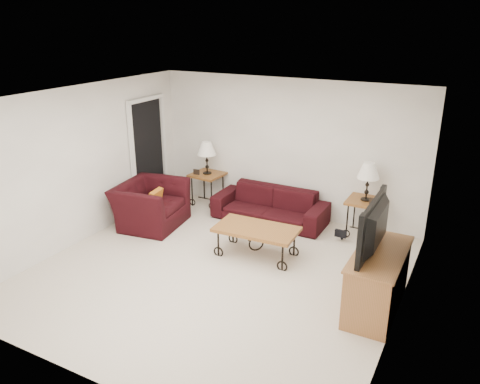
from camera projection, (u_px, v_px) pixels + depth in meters
name	position (u px, v px, depth m)	size (l,w,h in m)	color
ground	(218.00, 271.00, 6.88)	(5.00, 5.00, 0.00)	beige
wall_back	(287.00, 148.00, 8.52)	(5.00, 0.02, 2.50)	white
wall_front	(78.00, 273.00, 4.38)	(5.00, 0.02, 2.50)	white
wall_left	(81.00, 165.00, 7.55)	(0.02, 5.00, 2.50)	white
wall_right	(406.00, 226.00, 5.35)	(0.02, 5.00, 2.50)	white
ceiling	(214.00, 98.00, 6.02)	(5.00, 5.00, 0.00)	white
doorway	(148.00, 155.00, 8.98)	(0.08, 0.94, 2.04)	black
sofa	(270.00, 205.00, 8.50)	(2.04, 0.80, 0.59)	black
side_table_left	(208.00, 189.00, 9.26)	(0.58, 0.58, 0.63)	#925925
side_table_right	(364.00, 218.00, 7.92)	(0.59, 0.59, 0.64)	#925925
lamp_left	(207.00, 158.00, 9.04)	(0.36, 0.36, 0.63)	black
lamp_right	(368.00, 182.00, 7.69)	(0.36, 0.36, 0.64)	black
photo_frame_left	(196.00, 172.00, 9.07)	(0.13, 0.02, 0.11)	black
photo_frame_right	(373.00, 201.00, 7.60)	(0.13, 0.02, 0.11)	black
coffee_table	(256.00, 242.00, 7.26)	(1.25, 0.68, 0.47)	#925925
armchair	(151.00, 205.00, 8.31)	(1.17, 1.03, 0.76)	black
throw_pillow	(155.00, 200.00, 8.15)	(0.35, 0.09, 0.35)	orange
tv_stand	(377.00, 281.00, 5.88)	(0.54, 1.30, 0.78)	#9F5E3B
television	(382.00, 227.00, 5.64)	(1.17, 0.15, 0.67)	black
backpack	(343.00, 229.00, 7.79)	(0.29, 0.22, 0.38)	black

